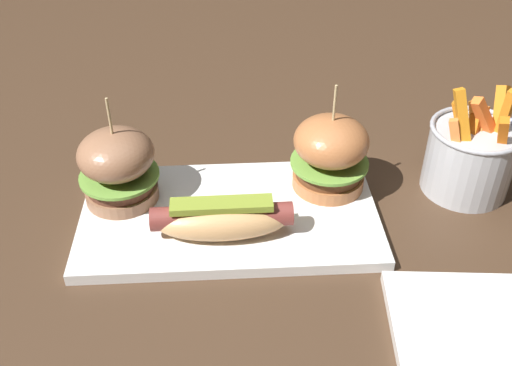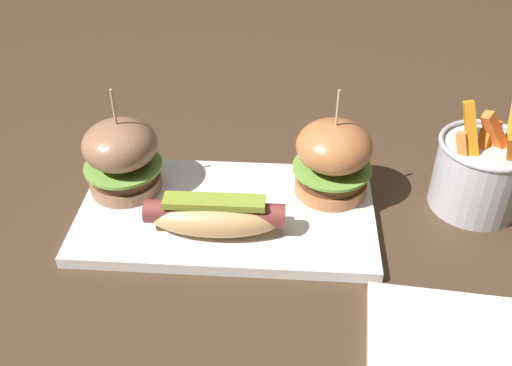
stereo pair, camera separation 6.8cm
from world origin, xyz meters
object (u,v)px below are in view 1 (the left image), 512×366
(platter_main, at_px, (227,215))
(side_plate, at_px, (501,356))
(slider_right, at_px, (327,153))
(fries_bucket, at_px, (468,156))
(slider_left, at_px, (115,166))
(hot_dog, at_px, (219,219))

(platter_main, relative_size, side_plate, 1.75)
(slider_right, height_order, fries_bucket, slider_right)
(fries_bucket, relative_size, side_plate, 0.72)
(fries_bucket, bearing_deg, slider_right, -179.16)
(side_plate, bearing_deg, slider_left, 146.69)
(slider_left, xyz_separation_m, side_plate, (0.38, -0.25, -0.06))
(platter_main, distance_m, slider_left, 0.14)
(platter_main, bearing_deg, slider_left, 165.50)
(platter_main, height_order, slider_left, slider_left)
(fries_bucket, bearing_deg, hot_dog, -164.18)
(slider_left, distance_m, side_plate, 0.46)
(platter_main, distance_m, hot_dog, 0.05)
(platter_main, relative_size, slider_left, 2.56)
(slider_right, bearing_deg, slider_left, -177.53)
(hot_dog, xyz_separation_m, side_plate, (0.26, -0.18, -0.03))
(hot_dog, relative_size, fries_bucket, 1.09)
(hot_dog, bearing_deg, fries_bucket, 15.82)
(slider_left, bearing_deg, slider_right, 2.47)
(hot_dog, xyz_separation_m, slider_left, (-0.12, 0.07, 0.02))
(hot_dog, xyz_separation_m, slider_right, (0.13, 0.09, 0.03))
(platter_main, bearing_deg, slider_right, 19.66)
(hot_dog, height_order, side_plate, hot_dog)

